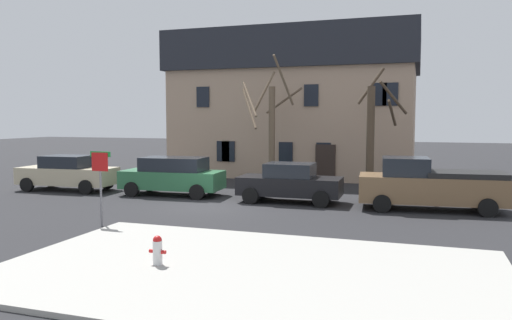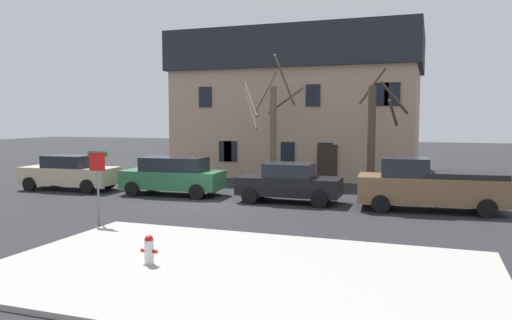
{
  "view_description": "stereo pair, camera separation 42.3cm",
  "coord_description": "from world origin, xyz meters",
  "px_view_note": "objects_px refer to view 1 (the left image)",
  "views": [
    {
      "loc": [
        8.11,
        -18.22,
        3.53
      ],
      "look_at": [
        1.04,
        3.1,
        1.65
      ],
      "focal_mm": 34.85,
      "sensor_mm": 36.0,
      "label": 1
    },
    {
      "loc": [
        8.51,
        -18.09,
        3.53
      ],
      "look_at": [
        1.04,
        3.1,
        1.65
      ],
      "focal_mm": 34.85,
      "sensor_mm": 36.0,
      "label": 2
    }
  ],
  "objects_px": {
    "building_main": "(297,104)",
    "tree_bare_mid": "(373,133)",
    "car_green_wagon": "(173,176)",
    "bicycle_leaning": "(163,177)",
    "car_beige_sedan": "(67,173)",
    "fire_hydrant": "(158,250)",
    "car_black_sedan": "(290,183)",
    "street_sign_pole": "(100,174)",
    "tree_bare_near": "(270,126)",
    "pickup_truck_brown": "(430,185)"
  },
  "relations": [
    {
      "from": "building_main",
      "to": "tree_bare_mid",
      "type": "height_order",
      "value": "building_main"
    },
    {
      "from": "car_green_wagon",
      "to": "bicycle_leaning",
      "type": "bearing_deg",
      "value": 125.7
    },
    {
      "from": "car_beige_sedan",
      "to": "car_green_wagon",
      "type": "height_order",
      "value": "car_green_wagon"
    },
    {
      "from": "car_beige_sedan",
      "to": "bicycle_leaning",
      "type": "xyz_separation_m",
      "value": [
        3.3,
        3.49,
        -0.49
      ]
    },
    {
      "from": "fire_hydrant",
      "to": "car_beige_sedan",
      "type": "bearing_deg",
      "value": 136.82
    },
    {
      "from": "car_black_sedan",
      "to": "bicycle_leaning",
      "type": "xyz_separation_m",
      "value": [
        -7.93,
        3.43,
        -0.46
      ]
    },
    {
      "from": "car_beige_sedan",
      "to": "street_sign_pole",
      "type": "xyz_separation_m",
      "value": [
        6.53,
        -6.41,
        0.88
      ]
    },
    {
      "from": "car_beige_sedan",
      "to": "car_black_sedan",
      "type": "height_order",
      "value": "car_beige_sedan"
    },
    {
      "from": "tree_bare_near",
      "to": "fire_hydrant",
      "type": "distance_m",
      "value": 15.11
    },
    {
      "from": "building_main",
      "to": "car_green_wagon",
      "type": "bearing_deg",
      "value": -106.07
    },
    {
      "from": "car_green_wagon",
      "to": "street_sign_pole",
      "type": "height_order",
      "value": "street_sign_pole"
    },
    {
      "from": "car_black_sedan",
      "to": "car_green_wagon",
      "type": "bearing_deg",
      "value": 178.32
    },
    {
      "from": "car_green_wagon",
      "to": "bicycle_leaning",
      "type": "relative_size",
      "value": 2.85
    },
    {
      "from": "building_main",
      "to": "car_black_sedan",
      "type": "bearing_deg",
      "value": -77.85
    },
    {
      "from": "tree_bare_mid",
      "to": "tree_bare_near",
      "type": "bearing_deg",
      "value": 174.27
    },
    {
      "from": "car_black_sedan",
      "to": "street_sign_pole",
      "type": "bearing_deg",
      "value": -125.96
    },
    {
      "from": "tree_bare_near",
      "to": "tree_bare_mid",
      "type": "distance_m",
      "value": 5.31
    },
    {
      "from": "car_green_wagon",
      "to": "street_sign_pole",
      "type": "xyz_separation_m",
      "value": [
        0.89,
        -6.64,
        0.82
      ]
    },
    {
      "from": "building_main",
      "to": "fire_hydrant",
      "type": "relative_size",
      "value": 21.67
    },
    {
      "from": "tree_bare_near",
      "to": "building_main",
      "type": "bearing_deg",
      "value": 91.08
    },
    {
      "from": "pickup_truck_brown",
      "to": "building_main",
      "type": "bearing_deg",
      "value": 125.34
    },
    {
      "from": "tree_bare_mid",
      "to": "pickup_truck_brown",
      "type": "height_order",
      "value": "tree_bare_mid"
    },
    {
      "from": "tree_bare_mid",
      "to": "car_green_wagon",
      "type": "bearing_deg",
      "value": -154.81
    },
    {
      "from": "car_green_wagon",
      "to": "pickup_truck_brown",
      "type": "xyz_separation_m",
      "value": [
        11.15,
        -0.21,
        0.06
      ]
    },
    {
      "from": "car_beige_sedan",
      "to": "pickup_truck_brown",
      "type": "bearing_deg",
      "value": 0.07
    },
    {
      "from": "tree_bare_mid",
      "to": "bicycle_leaning",
      "type": "relative_size",
      "value": 3.6
    },
    {
      "from": "pickup_truck_brown",
      "to": "bicycle_leaning",
      "type": "relative_size",
      "value": 3.34
    },
    {
      "from": "car_beige_sedan",
      "to": "car_green_wagon",
      "type": "bearing_deg",
      "value": 2.33
    },
    {
      "from": "building_main",
      "to": "car_green_wagon",
      "type": "relative_size",
      "value": 3.15
    },
    {
      "from": "pickup_truck_brown",
      "to": "fire_hydrant",
      "type": "relative_size",
      "value": 8.06
    },
    {
      "from": "pickup_truck_brown",
      "to": "bicycle_leaning",
      "type": "distance_m",
      "value": 13.95
    },
    {
      "from": "car_beige_sedan",
      "to": "tree_bare_mid",
      "type": "bearing_deg",
      "value": 16.7
    },
    {
      "from": "fire_hydrant",
      "to": "car_black_sedan",
      "type": "bearing_deg",
      "value": 86.62
    },
    {
      "from": "building_main",
      "to": "tree_bare_near",
      "type": "height_order",
      "value": "building_main"
    },
    {
      "from": "building_main",
      "to": "bicycle_leaning",
      "type": "relative_size",
      "value": 8.97
    },
    {
      "from": "tree_bare_near",
      "to": "pickup_truck_brown",
      "type": "distance_m",
      "value": 9.43
    },
    {
      "from": "pickup_truck_brown",
      "to": "car_black_sedan",
      "type": "bearing_deg",
      "value": 179.55
    },
    {
      "from": "pickup_truck_brown",
      "to": "bicycle_leaning",
      "type": "xyz_separation_m",
      "value": [
        -13.5,
        3.47,
        -0.61
      ]
    },
    {
      "from": "tree_bare_mid",
      "to": "pickup_truck_brown",
      "type": "relative_size",
      "value": 1.08
    },
    {
      "from": "car_beige_sedan",
      "to": "pickup_truck_brown",
      "type": "relative_size",
      "value": 0.87
    },
    {
      "from": "car_black_sedan",
      "to": "tree_bare_mid",
      "type": "bearing_deg",
      "value": 54.56
    },
    {
      "from": "street_sign_pole",
      "to": "bicycle_leaning",
      "type": "bearing_deg",
      "value": 108.1
    },
    {
      "from": "car_green_wagon",
      "to": "pickup_truck_brown",
      "type": "relative_size",
      "value": 0.85
    },
    {
      "from": "car_beige_sedan",
      "to": "fire_hydrant",
      "type": "bearing_deg",
      "value": -43.18
    },
    {
      "from": "pickup_truck_brown",
      "to": "tree_bare_near",
      "type": "bearing_deg",
      "value": 148.7
    },
    {
      "from": "pickup_truck_brown",
      "to": "bicycle_leaning",
      "type": "bearing_deg",
      "value": 165.58
    },
    {
      "from": "tree_bare_mid",
      "to": "fire_hydrant",
      "type": "height_order",
      "value": "tree_bare_mid"
    },
    {
      "from": "street_sign_pole",
      "to": "tree_bare_mid",
      "type": "bearing_deg",
      "value": 54.24
    },
    {
      "from": "fire_hydrant",
      "to": "street_sign_pole",
      "type": "height_order",
      "value": "street_sign_pole"
    },
    {
      "from": "car_green_wagon",
      "to": "building_main",
      "type": "bearing_deg",
      "value": 73.93
    }
  ]
}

